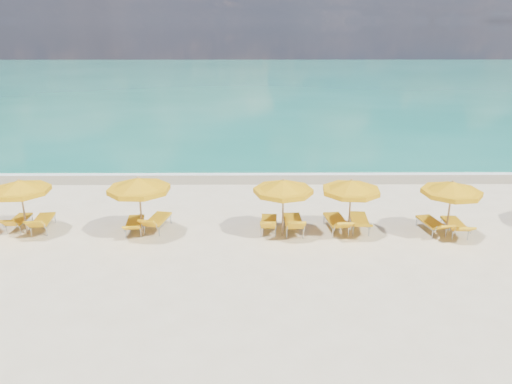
{
  "coord_description": "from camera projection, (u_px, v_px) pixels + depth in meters",
  "views": [
    {
      "loc": [
        -0.14,
        -16.98,
        7.54
      ],
      "look_at": [
        0.0,
        1.5,
        1.2
      ],
      "focal_mm": 35.0,
      "sensor_mm": 36.0,
      "label": 1
    }
  ],
  "objects": [
    {
      "name": "lounger_6_left",
      "position": [
        432.0,
        227.0,
        18.76
      ],
      "size": [
        0.91,
        1.92,
        0.74
      ],
      "rotation": [
        0.0,
        0.0,
        0.18
      ],
      "color": "#A5A8AD",
      "rests_on": "ground"
    },
    {
      "name": "lounger_5_left",
      "position": [
        336.0,
        225.0,
        18.85
      ],
      "size": [
        0.88,
        2.06,
        0.85
      ],
      "rotation": [
        0.0,
        0.0,
        0.11
      ],
      "color": "#A5A8AD",
      "rests_on": "ground"
    },
    {
      "name": "lounger_3_left",
      "position": [
        135.0,
        227.0,
        18.75
      ],
      "size": [
        0.79,
        1.92,
        0.72
      ],
      "rotation": [
        0.0,
        0.0,
        0.1
      ],
      "color": "#A5A8AD",
      "rests_on": "ground"
    },
    {
      "name": "umbrella_6",
      "position": [
        452.0,
        189.0,
        17.86
      ],
      "size": [
        2.61,
        2.61,
        2.18
      ],
      "rotation": [
        0.0,
        0.0,
        -0.24
      ],
      "color": "tan",
      "rests_on": "ground"
    },
    {
      "name": "umbrella_2",
      "position": [
        20.0,
        187.0,
        18.06
      ],
      "size": [
        2.72,
        2.72,
        2.17
      ],
      "rotation": [
        0.0,
        0.0,
        -0.33
      ],
      "color": "tan",
      "rests_on": "ground"
    },
    {
      "name": "lounger_2_right",
      "position": [
        43.0,
        224.0,
        18.93
      ],
      "size": [
        0.83,
        1.93,
        0.83
      ],
      "rotation": [
        0.0,
        0.0,
        0.12
      ],
      "color": "#A5A8AD",
      "rests_on": "ground"
    },
    {
      "name": "whitecap_near",
      "position": [
        168.0,
        136.0,
        34.55
      ],
      "size": [
        14.0,
        0.36,
        0.05
      ],
      "primitive_type": "cube",
      "color": "white",
      "rests_on": "ground"
    },
    {
      "name": "umbrella_3",
      "position": [
        139.0,
        185.0,
        17.86
      ],
      "size": [
        3.03,
        3.03,
        2.31
      ],
      "rotation": [
        0.0,
        0.0,
        -0.43
      ],
      "color": "tan",
      "rests_on": "ground"
    },
    {
      "name": "ground_plane",
      "position": [
        256.0,
        236.0,
        18.51
      ],
      "size": [
        120.0,
        120.0,
        0.0
      ],
      "primitive_type": "plane",
      "color": "beige"
    },
    {
      "name": "ocean",
      "position": [
        253.0,
        83.0,
        63.91
      ],
      "size": [
        120.0,
        80.0,
        0.3
      ],
      "primitive_type": "cube",
      "color": "#136D5A",
      "rests_on": "ground"
    },
    {
      "name": "lounger_5_right",
      "position": [
        359.0,
        224.0,
        18.96
      ],
      "size": [
        0.8,
        2.06,
        0.73
      ],
      "rotation": [
        0.0,
        0.0,
        -0.08
      ],
      "color": "#A5A8AD",
      "rests_on": "ground"
    },
    {
      "name": "umbrella_4",
      "position": [
        283.0,
        187.0,
        17.93
      ],
      "size": [
        2.39,
        2.39,
        2.22
      ],
      "rotation": [
        0.0,
        0.0,
        -0.1
      ],
      "color": "tan",
      "rests_on": "ground"
    },
    {
      "name": "foam_line",
      "position": [
        255.0,
        172.0,
        26.27
      ],
      "size": [
        120.0,
        1.2,
        0.03
      ],
      "primitive_type": "cube",
      "color": "white",
      "rests_on": "ground"
    },
    {
      "name": "umbrella_5",
      "position": [
        351.0,
        187.0,
        18.04
      ],
      "size": [
        2.7,
        2.7,
        2.18
      ],
      "rotation": [
        0.0,
        0.0,
        0.31
      ],
      "color": "tan",
      "rests_on": "ground"
    },
    {
      "name": "lounger_4_right",
      "position": [
        293.0,
        226.0,
        18.76
      ],
      "size": [
        0.74,
        2.02,
        0.91
      ],
      "rotation": [
        0.0,
        0.0,
        0.03
      ],
      "color": "#A5A8AD",
      "rests_on": "ground"
    },
    {
      "name": "lounger_6_right",
      "position": [
        455.0,
        228.0,
        18.6
      ],
      "size": [
        0.67,
        1.93,
        0.76
      ],
      "rotation": [
        0.0,
        0.0,
        -0.02
      ],
      "color": "#A5A8AD",
      "rests_on": "ground"
    },
    {
      "name": "lounger_2_left",
      "position": [
        19.0,
        223.0,
        19.09
      ],
      "size": [
        0.59,
        1.67,
        0.75
      ],
      "rotation": [
        0.0,
        0.0,
        0.01
      ],
      "color": "#A5A8AD",
      "rests_on": "ground"
    },
    {
      "name": "whitecap_far",
      "position": [
        350.0,
        117.0,
        41.27
      ],
      "size": [
        18.0,
        0.3,
        0.05
      ],
      "primitive_type": "cube",
      "color": "white",
      "rests_on": "ground"
    },
    {
      "name": "wet_sand_band",
      "position": [
        255.0,
        177.0,
        25.51
      ],
      "size": [
        120.0,
        2.6,
        0.01
      ],
      "primitive_type": "cube",
      "color": "tan",
      "rests_on": "ground"
    },
    {
      "name": "lounger_3_right",
      "position": [
        157.0,
        224.0,
        18.98
      ],
      "size": [
        0.99,
        1.99,
        0.85
      ],
      "rotation": [
        0.0,
        0.0,
        -0.19
      ],
      "color": "#A5A8AD",
      "rests_on": "ground"
    },
    {
      "name": "lounger_4_left",
      "position": [
        269.0,
        226.0,
        18.85
      ],
      "size": [
        0.7,
        1.81,
        0.82
      ],
      "rotation": [
        0.0,
        0.0,
        -0.06
      ],
      "color": "#A5A8AD",
      "rests_on": "ground"
    }
  ]
}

